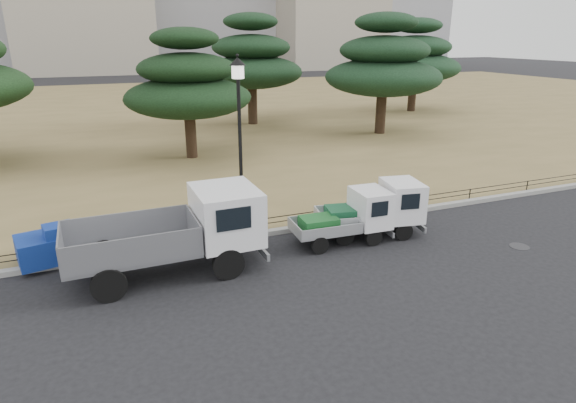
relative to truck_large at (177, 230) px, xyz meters
name	(u,v)px	position (x,y,z in m)	size (l,w,h in m)	color
ground	(314,266)	(3.60, -1.09, -1.25)	(220.00, 220.00, 0.00)	black
lawn	(162,113)	(3.60, 29.51, -1.17)	(120.00, 56.00, 0.15)	olive
curb	(281,231)	(3.60, 1.51, -1.17)	(120.00, 0.25, 0.16)	gray
truck_large	(177,230)	(0.00, 0.00, 0.00)	(5.18, 2.16, 2.25)	black
truck_kei_front	(348,217)	(5.33, 0.11, -0.44)	(3.14, 1.46, 1.63)	black
truck_kei_rear	(377,209)	(6.48, 0.26, -0.37)	(3.54, 1.97, 1.75)	black
street_lamp	(239,118)	(2.37, 1.81, 2.61)	(0.49, 0.49, 5.49)	black
pipe_fence	(280,219)	(3.60, 1.66, -0.81)	(38.00, 0.04, 0.40)	black
tarp_pile	(50,246)	(-3.34, 1.78, -0.67)	(1.85, 1.52, 1.09)	navy
manhole	(519,246)	(10.10, -2.29, -1.24)	(0.60, 0.60, 0.01)	#2D2D30
pine_center_left	(187,84)	(2.82, 12.56, 2.65)	(6.39, 6.39, 6.50)	black
pine_center_right	(252,61)	(8.96, 21.11, 3.30)	(7.16, 7.16, 7.60)	black
pine_east_near	(384,65)	(15.64, 14.65, 3.22)	(7.40, 7.40, 7.48)	black
pine_east_far	(415,58)	(23.43, 22.11, 3.22)	(7.45, 7.45, 7.48)	black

